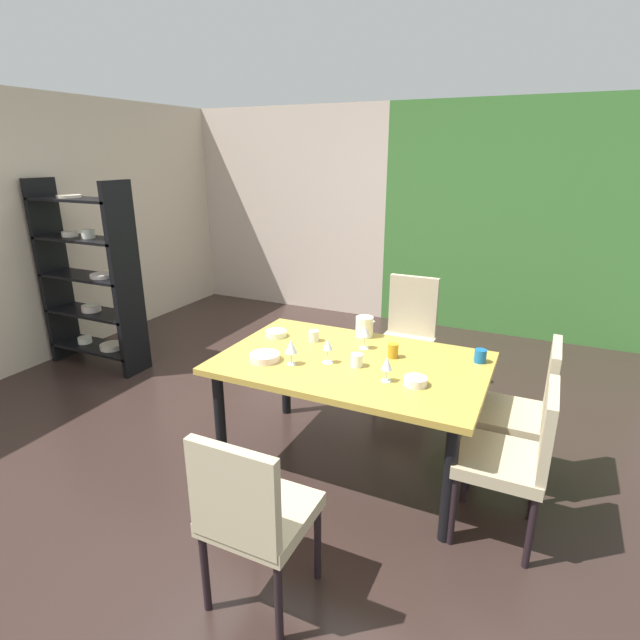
{
  "coord_description": "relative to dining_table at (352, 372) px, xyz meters",
  "views": [
    {
      "loc": [
        1.73,
        -2.85,
        2.0
      ],
      "look_at": [
        0.27,
        0.24,
        0.85
      ],
      "focal_mm": 28.0,
      "sensor_mm": 36.0,
      "label": 1
    }
  ],
  "objects": [
    {
      "name": "ground_plane",
      "position": [
        -0.67,
        0.14,
        -0.68
      ],
      "size": [
        5.7,
        6.1,
        0.02
      ],
      "primitive_type": "cube",
      "color": "#2D201C"
    },
    {
      "name": "back_panel_interior",
      "position": [
        -2.17,
        3.14,
        0.6
      ],
      "size": [
        2.71,
        0.1,
        2.55
      ],
      "primitive_type": "cube",
      "color": "beige",
      "rests_on": "ground_plane"
    },
    {
      "name": "garden_window_panel",
      "position": [
        0.68,
        3.14,
        0.6
      ],
      "size": [
        2.99,
        0.1,
        2.55
      ],
      "primitive_type": "cube",
      "color": "#3C7231",
      "rests_on": "ground_plane"
    },
    {
      "name": "left_interior_panel",
      "position": [
        -3.47,
        0.14,
        0.6
      ],
      "size": [
        0.1,
        6.1,
        2.55
      ],
      "primitive_type": "cube",
      "color": "beige",
      "rests_on": "ground_plane"
    },
    {
      "name": "dining_table",
      "position": [
        0.0,
        0.0,
        0.0
      ],
      "size": [
        1.66,
        1.07,
        0.76
      ],
      "color": "#B6933B",
      "rests_on": "ground_plane"
    },
    {
      "name": "chair_right_far",
      "position": [
        1.03,
        0.26,
        -0.14
      ],
      "size": [
        0.44,
        0.44,
        0.95
      ],
      "rotation": [
        0.0,
        0.0,
        1.57
      ],
      "color": "tan",
      "rests_on": "ground_plane"
    },
    {
      "name": "chair_head_near",
      "position": [
        0.02,
        -1.22,
        -0.15
      ],
      "size": [
        0.44,
        0.44,
        0.91
      ],
      "color": "tan",
      "rests_on": "ground_plane"
    },
    {
      "name": "chair_head_far",
      "position": [
        0.03,
        1.23,
        -0.12
      ],
      "size": [
        0.44,
        0.45,
        1.01
      ],
      "rotation": [
        0.0,
        0.0,
        3.14
      ],
      "color": "tan",
      "rests_on": "ground_plane"
    },
    {
      "name": "chair_right_near",
      "position": [
        1.03,
        -0.26,
        -0.16
      ],
      "size": [
        0.44,
        0.44,
        0.91
      ],
      "rotation": [
        0.0,
        0.0,
        1.57
      ],
      "color": "tan",
      "rests_on": "ground_plane"
    },
    {
      "name": "display_shelf",
      "position": [
        -2.87,
        0.5,
        0.2
      ],
      "size": [
        1.01,
        0.32,
        1.78
      ],
      "color": "black",
      "rests_on": "ground_plane"
    },
    {
      "name": "wine_glass_left",
      "position": [
        0.29,
        -0.2,
        0.19
      ],
      "size": [
        0.06,
        0.06,
        0.15
      ],
      "color": "silver",
      "rests_on": "dining_table"
    },
    {
      "name": "wine_glass_south",
      "position": [
        -0.0,
        0.22,
        0.2
      ],
      "size": [
        0.07,
        0.07,
        0.16
      ],
      "color": "silver",
      "rests_on": "dining_table"
    },
    {
      "name": "wine_glass_center",
      "position": [
        -0.12,
        -0.1,
        0.2
      ],
      "size": [
        0.07,
        0.07,
        0.16
      ],
      "color": "silver",
      "rests_on": "dining_table"
    },
    {
      "name": "wine_glass_rear",
      "position": [
        -0.32,
        -0.22,
        0.2
      ],
      "size": [
        0.08,
        0.08,
        0.16
      ],
      "color": "silver",
      "rests_on": "dining_table"
    },
    {
      "name": "serving_bowl_front",
      "position": [
        0.45,
        -0.18,
        0.11
      ],
      "size": [
        0.13,
        0.13,
        0.05
      ],
      "primitive_type": "cylinder",
      "color": "silver",
      "rests_on": "dining_table"
    },
    {
      "name": "serving_bowl_east",
      "position": [
        -0.5,
        -0.24,
        0.11
      ],
      "size": [
        0.19,
        0.19,
        0.05
      ],
      "primitive_type": "cylinder",
      "color": "silver",
      "rests_on": "dining_table"
    },
    {
      "name": "serving_bowl_west",
      "position": [
        -0.65,
        0.17,
        0.1
      ],
      "size": [
        0.15,
        0.15,
        0.04
      ],
      "primitive_type": "cylinder",
      "color": "#E2EECC",
      "rests_on": "dining_table"
    },
    {
      "name": "cup_right",
      "position": [
        0.22,
        0.15,
        0.13
      ],
      "size": [
        0.07,
        0.07,
        0.09
      ],
      "primitive_type": "cylinder",
      "color": "#BC851B",
      "rests_on": "dining_table"
    },
    {
      "name": "cup_near_shelf",
      "position": [
        0.73,
        0.31,
        0.12
      ],
      "size": [
        0.07,
        0.07,
        0.08
      ],
      "primitive_type": "cylinder",
      "color": "#145A99",
      "rests_on": "dining_table"
    },
    {
      "name": "cup_corner",
      "position": [
        -0.36,
        0.2,
        0.12
      ],
      "size": [
        0.07,
        0.07,
        0.08
      ],
      "primitive_type": "cylinder",
      "color": "silver",
      "rests_on": "dining_table"
    },
    {
      "name": "cup_north",
      "position": [
        0.06,
        -0.08,
        0.12
      ],
      "size": [
        0.07,
        0.07,
        0.08
      ],
      "primitive_type": "cylinder",
      "color": "white",
      "rests_on": "dining_table"
    },
    {
      "name": "pitcher_near_window",
      "position": [
        -0.08,
        0.44,
        0.16
      ],
      "size": [
        0.14,
        0.12,
        0.15
      ],
      "color": "#F5F0C9",
      "rests_on": "dining_table"
    }
  ]
}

